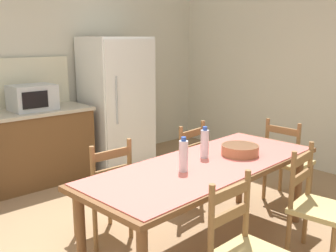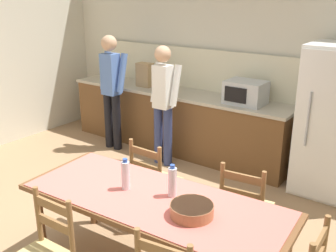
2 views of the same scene
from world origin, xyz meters
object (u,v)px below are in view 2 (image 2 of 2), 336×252
object	(u,v)px
bottle_off_centre	(172,182)
person_at_sink	(111,87)
serving_bowl	(192,209)
chair_side_far_right	(245,209)
bottle_near_centre	(126,175)
person_at_counter	(163,100)
microwave	(246,92)
paper_bag	(145,75)
dining_table	(154,206)
chair_side_far_left	(154,182)

from	to	relation	value
bottle_off_centre	person_at_sink	world-z (taller)	person_at_sink
serving_bowl	chair_side_far_right	xyz separation A→B (m)	(0.06, 0.79, -0.36)
bottle_near_centre	bottle_off_centre	world-z (taller)	same
bottle_near_centre	person_at_counter	distance (m)	2.19
microwave	serving_bowl	size ratio (longest dim) A/B	1.56
bottle_near_centre	bottle_off_centre	distance (m)	0.40
bottle_near_centre	person_at_sink	world-z (taller)	person_at_sink
paper_bag	bottle_off_centre	world-z (taller)	paper_bag
chair_side_far_right	microwave	bearing A→B (deg)	-70.50
paper_bag	serving_bowl	xyz separation A→B (m)	(2.45, -2.46, -0.29)
dining_table	serving_bowl	bearing A→B (deg)	-6.05
paper_bag	serving_bowl	size ratio (longest dim) A/B	1.12
paper_bag	chair_side_far_right	distance (m)	3.08
bottle_near_centre	serving_bowl	distance (m)	0.66
person_at_sink	person_at_counter	distance (m)	0.97
serving_bowl	chair_side_far_right	size ratio (longest dim) A/B	0.35
dining_table	chair_side_far_left	xyz separation A→B (m)	(-0.54, 0.69, -0.23)
microwave	bottle_off_centre	size ratio (longest dim) A/B	1.85
paper_bag	person_at_counter	xyz separation A→B (m)	(0.73, -0.51, -0.16)
microwave	person_at_counter	bearing A→B (deg)	-151.16
paper_bag	bottle_off_centre	bearing A→B (deg)	-46.80
bottle_off_centre	chair_side_far_left	world-z (taller)	bottle_off_centre
chair_side_far_right	person_at_sink	xyz separation A→B (m)	(-2.75, 1.18, 0.52)
person_at_sink	microwave	bearing A→B (deg)	-75.39
chair_side_far_right	person_at_counter	distance (m)	2.17
dining_table	person_at_counter	xyz separation A→B (m)	(-1.33, 1.91, 0.25)
chair_side_far_left	serving_bowl	bearing A→B (deg)	142.51
dining_table	bottle_off_centre	xyz separation A→B (m)	(0.10, 0.11, 0.20)
microwave	person_at_counter	size ratio (longest dim) A/B	0.30
microwave	bottle_off_centre	xyz separation A→B (m)	(0.49, -2.31, -0.18)
chair_side_far_left	chair_side_far_right	world-z (taller)	same
serving_bowl	person_at_sink	xyz separation A→B (m)	(-2.68, 1.97, 0.16)
chair_side_far_right	bottle_off_centre	bearing A→B (deg)	54.31
paper_bag	person_at_sink	bearing A→B (deg)	-115.87
person_at_sink	serving_bowl	bearing A→B (deg)	-126.23
microwave	chair_side_far_right	xyz separation A→B (m)	(0.84, -1.67, -0.61)
microwave	bottle_off_centre	bearing A→B (deg)	-78.08
chair_side_far_left	person_at_counter	distance (m)	1.53
microwave	dining_table	size ratio (longest dim) A/B	0.22
microwave	person_at_sink	world-z (taller)	person_at_sink
dining_table	bottle_near_centre	xyz separation A→B (m)	(-0.27, -0.02, 0.20)
paper_bag	chair_side_far_right	xyz separation A→B (m)	(2.51, -1.67, -0.64)
chair_side_far_right	dining_table	bearing A→B (deg)	51.97
chair_side_far_left	chair_side_far_right	bearing A→B (deg)	-175.71
bottle_near_centre	paper_bag	bearing A→B (deg)	126.28
serving_bowl	chair_side_far_right	distance (m)	0.87
serving_bowl	bottle_off_centre	bearing A→B (deg)	151.40
serving_bowl	chair_side_far_right	bearing A→B (deg)	85.37
person_at_sink	chair_side_far_right	bearing A→B (deg)	-113.16
person_at_counter	person_at_sink	bearing A→B (deg)	88.80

